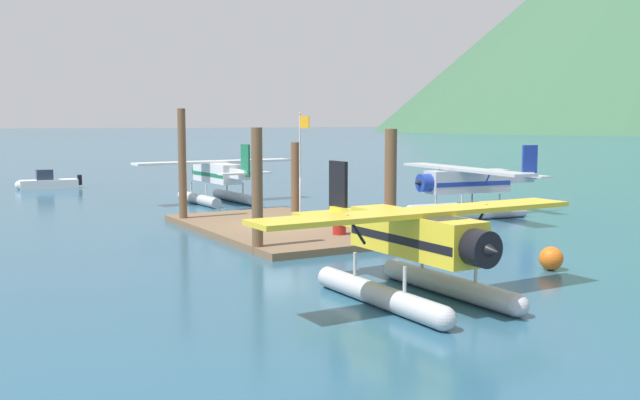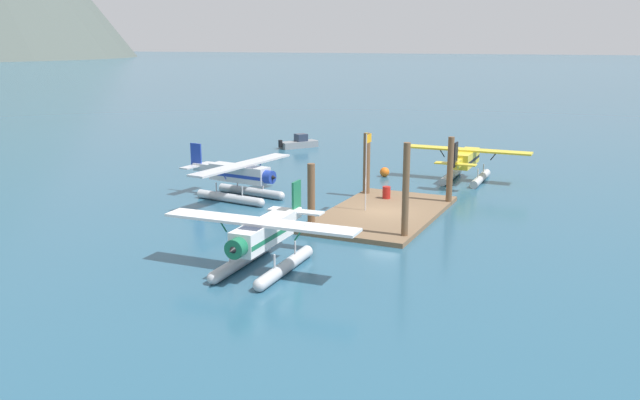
% 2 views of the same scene
% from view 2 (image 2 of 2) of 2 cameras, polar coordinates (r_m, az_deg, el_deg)
% --- Properties ---
extents(ground_plane, '(1200.00, 1200.00, 0.00)m').
position_cam_2_polar(ground_plane, '(44.62, 5.41, -1.36)').
color(ground_plane, '#285670').
extents(dock_platform, '(12.90, 7.01, 0.30)m').
position_cam_2_polar(dock_platform, '(44.59, 5.41, -1.18)').
color(dock_platform, brown).
rests_on(dock_platform, ground).
extents(piling_near_left, '(0.40, 0.40, 5.80)m').
position_cam_2_polar(piling_near_left, '(38.60, 7.40, 0.67)').
color(piling_near_left, brown).
rests_on(piling_near_left, ground).
extents(piling_near_right, '(0.43, 0.43, 4.93)m').
position_cam_2_polar(piling_near_right, '(47.60, 11.14, 2.42)').
color(piling_near_right, brown).
rests_on(piling_near_right, ground).
extents(piling_far_left, '(0.47, 0.47, 4.05)m').
position_cam_2_polar(piling_far_left, '(41.32, -0.76, 0.39)').
color(piling_far_left, brown).
rests_on(piling_far_left, ground).
extents(piling_far_right, '(0.52, 0.52, 4.85)m').
position_cam_2_polar(piling_far_right, '(49.43, 4.04, 3.00)').
color(piling_far_right, brown).
rests_on(piling_far_right, ground).
extents(flagpole, '(0.95, 0.10, 5.27)m').
position_cam_2_polar(flagpole, '(44.22, 4.06, 3.34)').
color(flagpole, silver).
rests_on(flagpole, dock_platform).
extents(fuel_drum, '(0.62, 0.62, 0.88)m').
position_cam_2_polar(fuel_drum, '(48.19, 5.75, 0.65)').
color(fuel_drum, '#AD1E19').
rests_on(fuel_drum, dock_platform).
extents(mooring_buoy, '(0.83, 0.83, 0.83)m').
position_cam_2_polar(mooring_buoy, '(57.48, 5.59, 2.41)').
color(mooring_buoy, orange).
rests_on(mooring_buoy, ground).
extents(seaplane_white_port_fwd, '(7.98, 10.45, 3.84)m').
position_cam_2_polar(seaplane_white_port_fwd, '(33.71, -4.98, -3.49)').
color(seaplane_white_port_fwd, '#B7BABF').
rests_on(seaplane_white_port_fwd, ground).
extents(seaplane_silver_bow_centre, '(10.49, 7.95, 3.84)m').
position_cam_2_polar(seaplane_silver_bow_centre, '(49.20, -6.92, 1.88)').
color(seaplane_silver_bow_centre, '#B7BABF').
rests_on(seaplane_silver_bow_centre, ground).
extents(seaplane_yellow_stbd_aft, '(7.98, 10.42, 3.84)m').
position_cam_2_polar(seaplane_yellow_stbd_aft, '(56.55, 12.49, 3.17)').
color(seaplane_yellow_stbd_aft, '#B7BABF').
rests_on(seaplane_yellow_stbd_aft, ground).
extents(boat_grey_open_east, '(4.33, 3.57, 1.50)m').
position_cam_2_polar(boat_grey_open_east, '(73.30, -1.76, 4.93)').
color(boat_grey_open_east, gray).
rests_on(boat_grey_open_east, ground).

